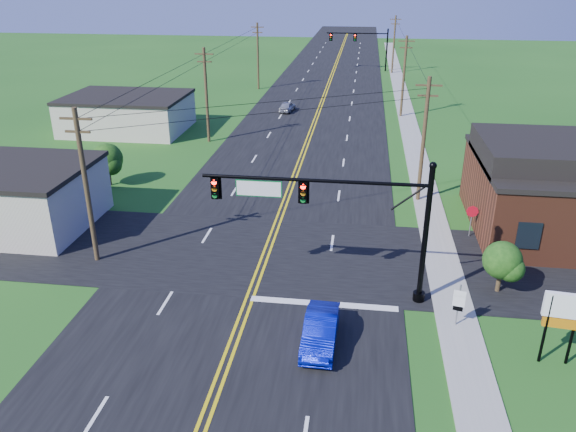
# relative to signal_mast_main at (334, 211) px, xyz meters

# --- Properties ---
(ground) EXTENTS (260.00, 260.00, 0.00)m
(ground) POSITION_rel_signal_mast_main_xyz_m (-4.34, -8.00, -4.75)
(ground) COLOR #1C4F16
(ground) RESTS_ON ground
(road_main) EXTENTS (16.00, 220.00, 0.04)m
(road_main) POSITION_rel_signal_mast_main_xyz_m (-4.34, 42.00, -4.73)
(road_main) COLOR black
(road_main) RESTS_ON ground
(road_cross) EXTENTS (70.00, 10.00, 0.04)m
(road_cross) POSITION_rel_signal_mast_main_xyz_m (-4.34, 4.00, -4.73)
(road_cross) COLOR black
(road_cross) RESTS_ON ground
(sidewalk) EXTENTS (2.00, 160.00, 0.08)m
(sidewalk) POSITION_rel_signal_mast_main_xyz_m (6.16, 32.00, -4.71)
(sidewalk) COLOR gray
(sidewalk) RESTS_ON ground
(signal_mast_main) EXTENTS (11.30, 0.60, 7.48)m
(signal_mast_main) POSITION_rel_signal_mast_main_xyz_m (0.00, 0.00, 0.00)
(signal_mast_main) COLOR black
(signal_mast_main) RESTS_ON ground
(signal_mast_far) EXTENTS (10.98, 0.60, 7.48)m
(signal_mast_far) POSITION_rel_signal_mast_main_xyz_m (0.10, 72.00, -0.20)
(signal_mast_far) COLOR black
(signal_mast_far) RESTS_ON ground
(cream_bldg_near) EXTENTS (10.20, 8.20, 4.10)m
(cream_bldg_near) POSITION_rel_signal_mast_main_xyz_m (-21.34, 6.00, -2.69)
(cream_bldg_near) COLOR beige
(cream_bldg_near) RESTS_ON ground
(cream_bldg_far) EXTENTS (12.20, 9.20, 3.70)m
(cream_bldg_far) POSITION_rel_signal_mast_main_xyz_m (-23.34, 30.00, -2.89)
(cream_bldg_far) COLOR beige
(cream_bldg_far) RESTS_ON ground
(utility_pole_left_a) EXTENTS (1.80, 0.28, 9.00)m
(utility_pole_left_a) POSITION_rel_signal_mast_main_xyz_m (-13.84, 2.00, -0.03)
(utility_pole_left_a) COLOR #3E2E1C
(utility_pole_left_a) RESTS_ON ground
(utility_pole_left_b) EXTENTS (1.80, 0.28, 9.00)m
(utility_pole_left_b) POSITION_rel_signal_mast_main_xyz_m (-13.84, 27.00, -0.03)
(utility_pole_left_b) COLOR #3E2E1C
(utility_pole_left_b) RESTS_ON ground
(utility_pole_left_c) EXTENTS (1.80, 0.28, 9.00)m
(utility_pole_left_c) POSITION_rel_signal_mast_main_xyz_m (-13.84, 54.00, -0.03)
(utility_pole_left_c) COLOR #3E2E1C
(utility_pole_left_c) RESTS_ON ground
(utility_pole_right_a) EXTENTS (1.80, 0.28, 9.00)m
(utility_pole_right_a) POSITION_rel_signal_mast_main_xyz_m (5.46, 14.00, -0.03)
(utility_pole_right_a) COLOR #3E2E1C
(utility_pole_right_a) RESTS_ON ground
(utility_pole_right_b) EXTENTS (1.80, 0.28, 9.00)m
(utility_pole_right_b) POSITION_rel_signal_mast_main_xyz_m (5.46, 40.00, -0.03)
(utility_pole_right_b) COLOR #3E2E1C
(utility_pole_right_b) RESTS_ON ground
(utility_pole_right_c) EXTENTS (1.80, 0.28, 9.00)m
(utility_pole_right_c) POSITION_rel_signal_mast_main_xyz_m (5.46, 70.00, -0.03)
(utility_pole_right_c) COLOR #3E2E1C
(utility_pole_right_c) RESTS_ON ground
(tree_right_back) EXTENTS (3.00, 3.00, 4.10)m
(tree_right_back) POSITION_rel_signal_mast_main_xyz_m (11.66, 18.00, -2.15)
(tree_right_back) COLOR #3E2E1C
(tree_right_back) RESTS_ON ground
(shrub_corner) EXTENTS (2.00, 2.00, 2.86)m
(shrub_corner) POSITION_rel_signal_mast_main_xyz_m (8.66, 1.50, -2.90)
(shrub_corner) COLOR #3E2E1C
(shrub_corner) RESTS_ON ground
(tree_left) EXTENTS (2.40, 2.40, 3.37)m
(tree_left) POSITION_rel_signal_mast_main_xyz_m (-18.34, 14.00, -2.59)
(tree_left) COLOR #3E2E1C
(tree_left) RESTS_ON ground
(blue_car) EXTENTS (1.55, 4.20, 1.37)m
(blue_car) POSITION_rel_signal_mast_main_xyz_m (-0.24, -4.30, -4.06)
(blue_car) COLOR #0712A3
(blue_car) RESTS_ON ground
(distant_car) EXTENTS (1.86, 3.62, 1.18)m
(distant_car) POSITION_rel_signal_mast_main_xyz_m (-7.87, 40.60, -4.16)
(distant_car) COLOR #A1A1A6
(distant_car) RESTS_ON ground
(route_sign) EXTENTS (0.55, 0.17, 2.25)m
(route_sign) POSITION_rel_signal_mast_main_xyz_m (6.05, -2.02, -3.44)
(route_sign) COLOR slate
(route_sign) RESTS_ON ground
(stop_sign) EXTENTS (0.76, 0.10, 2.12)m
(stop_sign) POSITION_rel_signal_mast_main_xyz_m (8.24, 8.14, -3.22)
(stop_sign) COLOR slate
(stop_sign) RESTS_ON ground
(pylon_sign) EXTENTS (1.69, 0.40, 3.43)m
(pylon_sign) POSITION_rel_signal_mast_main_xyz_m (9.83, -4.23, -2.24)
(pylon_sign) COLOR black
(pylon_sign) RESTS_ON ground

